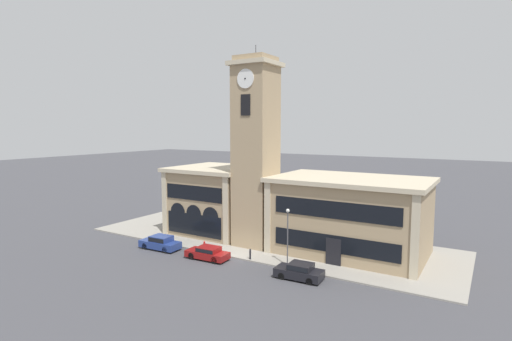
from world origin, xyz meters
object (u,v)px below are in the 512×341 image
(parked_car_far, at_px, (300,271))
(street_lamp, at_px, (288,228))
(parked_car_near, at_px, (160,242))
(parked_car_mid, at_px, (208,253))
(fire_hydrant, at_px, (204,245))
(bollard, at_px, (250,254))

(parked_car_far, xyz_separation_m, street_lamp, (-2.32, 2.24, 3.03))
(parked_car_near, distance_m, parked_car_mid, 6.52)
(parked_car_far, height_order, fire_hydrant, parked_car_far)
(street_lamp, bearing_deg, parked_car_near, -171.14)
(parked_car_far, distance_m, fire_hydrant, 12.52)
(bollard, bearing_deg, parked_car_mid, -153.85)
(street_lamp, bearing_deg, fire_hydrant, -179.62)
(bollard, xyz_separation_m, fire_hydrant, (-6.03, 0.28, -0.10))
(fire_hydrant, bearing_deg, bollard, -2.62)
(parked_car_far, height_order, bollard, parked_car_far)
(parked_car_mid, relative_size, parked_car_far, 1.06)
(parked_car_mid, xyz_separation_m, street_lamp, (7.84, 2.24, 3.07))
(parked_car_mid, bearing_deg, street_lamp, -166.77)
(parked_car_far, bearing_deg, street_lamp, -46.74)
(parked_car_far, xyz_separation_m, fire_hydrant, (-12.33, 2.17, -0.17))
(parked_car_mid, xyz_separation_m, fire_hydrant, (-2.17, 2.17, -0.13))
(parked_car_far, bearing_deg, parked_car_mid, -2.71)
(parked_car_near, relative_size, fire_hydrant, 5.37)
(bollard, bearing_deg, parked_car_far, -16.77)
(parked_car_far, distance_m, bollard, 6.57)
(parked_car_near, distance_m, parked_car_far, 16.67)
(parked_car_mid, distance_m, fire_hydrant, 3.08)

